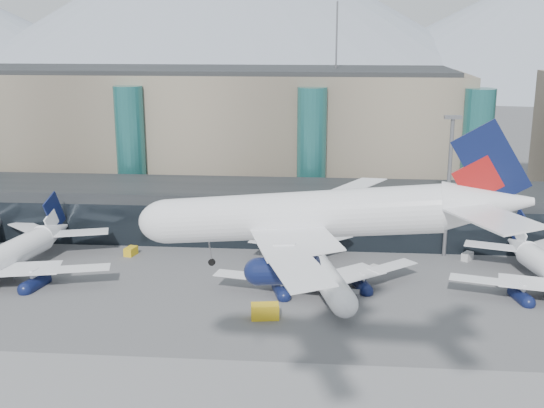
% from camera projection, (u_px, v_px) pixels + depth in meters
% --- Properties ---
extents(ground, '(900.00, 900.00, 0.00)m').
position_uv_depth(ground, '(251.00, 382.00, 80.23)').
color(ground, '#515154').
rests_on(ground, ground).
extents(concourse, '(170.00, 27.00, 10.00)m').
position_uv_depth(concourse, '(283.00, 212.00, 134.61)').
color(concourse, black).
rests_on(concourse, ground).
extents(terminal_main, '(130.00, 30.00, 31.00)m').
position_uv_depth(terminal_main, '(190.00, 133.00, 165.05)').
color(terminal_main, gray).
rests_on(terminal_main, ground).
extents(teal_towers, '(116.40, 19.40, 46.00)m').
position_uv_depth(teal_towers, '(220.00, 151.00, 149.20)').
color(teal_towers, '#266A6A').
rests_on(teal_towers, ground).
extents(mountain_ridge, '(910.00, 400.00, 110.00)m').
position_uv_depth(mountain_ridge, '(342.00, 17.00, 433.60)').
color(mountain_ridge, gray).
rests_on(mountain_ridge, ground).
extents(lightmast_mid, '(3.00, 1.20, 25.60)m').
position_uv_depth(lightmast_mid, '(449.00, 179.00, 120.43)').
color(lightmast_mid, slate).
rests_on(lightmast_mid, ground).
extents(hero_jet, '(38.66, 38.21, 12.49)m').
position_uv_depth(hero_jet, '(338.00, 202.00, 62.52)').
color(hero_jet, white).
rests_on(hero_jet, ground).
extents(jet_parked_left, '(38.50, 39.26, 12.65)m').
position_uv_depth(jet_parked_left, '(8.00, 248.00, 113.35)').
color(jet_parked_left, white).
rests_on(jet_parked_left, ground).
extents(jet_parked_mid, '(34.24, 35.45, 11.39)m').
position_uv_depth(jet_parked_mid, '(318.00, 259.00, 109.50)').
color(jet_parked_mid, white).
rests_on(jet_parked_mid, ground).
extents(veh_a, '(2.94, 1.95, 1.54)m').
position_uv_depth(veh_a, '(31.00, 268.00, 115.40)').
color(veh_a, '#BEBEBE').
rests_on(veh_a, ground).
extents(veh_b, '(2.18, 2.91, 1.50)m').
position_uv_depth(veh_b, '(131.00, 251.00, 124.27)').
color(veh_b, gold).
rests_on(veh_b, ground).
extents(veh_c, '(3.88, 2.38, 2.04)m').
position_uv_depth(veh_c, '(347.00, 297.00, 102.55)').
color(veh_c, '#454549').
rests_on(veh_c, ground).
extents(veh_d, '(2.49, 2.74, 1.39)m').
position_uv_depth(veh_d, '(467.00, 256.00, 121.69)').
color(veh_d, '#BEBEBE').
rests_on(veh_d, ground).
extents(veh_g, '(2.47, 2.32, 1.26)m').
position_uv_depth(veh_g, '(376.00, 269.00, 115.39)').
color(veh_g, '#BEBEBE').
rests_on(veh_g, ground).
extents(veh_h, '(4.22, 2.66, 2.18)m').
position_uv_depth(veh_h, '(265.00, 311.00, 97.30)').
color(veh_h, gold).
rests_on(veh_h, ground).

